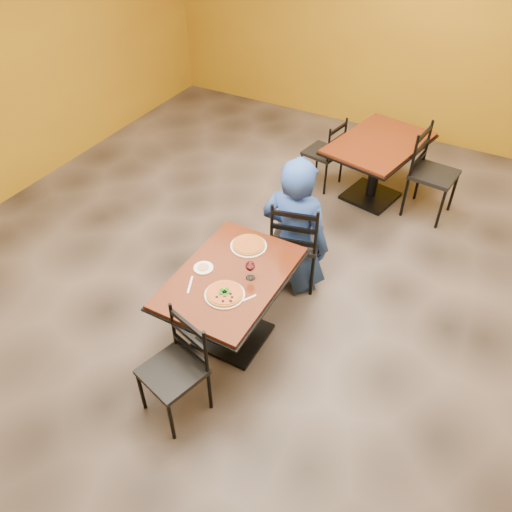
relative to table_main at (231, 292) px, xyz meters
The scene contains 18 objects.
floor 0.75m from the table_main, 90.00° to the left, with size 7.00×8.00×0.01m, color black.
wall_back 4.60m from the table_main, 90.00° to the left, with size 7.00×0.01×3.00m, color #A37912.
table_main is the anchor object (origin of this frame).
table_second 2.72m from the table_main, 82.81° to the left, with size 1.08×1.40×0.75m.
chair_main_near 0.83m from the table_main, 91.04° to the right, with size 0.40×0.40×0.89m, color black, non-canonical shape.
chair_main_far 0.98m from the table_main, 81.82° to the left, with size 0.44×0.44×0.98m, color black, non-canonical shape.
chair_second_left 2.72m from the table_main, 96.85° to the left, with size 0.39×0.39×0.87m, color black, non-canonical shape.
chair_second_right 2.88m from the table_main, 69.57° to the left, with size 0.46×0.46×1.02m, color black, non-canonical shape.
diner 0.94m from the table_main, 81.29° to the left, with size 0.67×0.44×1.38m, color #1A4A94.
plate_main 0.30m from the table_main, 70.31° to the right, with size 0.31×0.31×0.01m, color white.
pizza_main 0.31m from the table_main, 70.31° to the right, with size 0.28×0.28×0.02m, color maroon.
plate_far 0.43m from the table_main, 97.28° to the left, with size 0.31×0.31×0.01m, color white.
pizza_far 0.44m from the table_main, 97.28° to the left, with size 0.28×0.28×0.02m, color #C76F26.
side_plate 0.31m from the table_main, behind, with size 0.16×0.16×0.01m, color white.
dip 0.31m from the table_main, behind, with size 0.09×0.09×0.01m, color tan.
wine_glass 0.33m from the table_main, 17.87° to the left, with size 0.08×0.08×0.18m, color white, non-canonical shape.
fork 0.38m from the table_main, 131.79° to the right, with size 0.01×0.19×0.00m, color silver.
knife 0.36m from the table_main, 39.44° to the right, with size 0.01×0.21×0.00m, color silver.
Camera 1 is at (1.59, -2.98, 3.49)m, focal length 35.54 mm.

